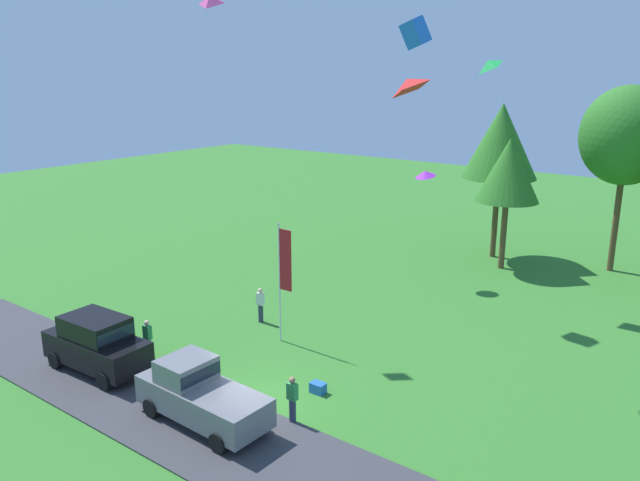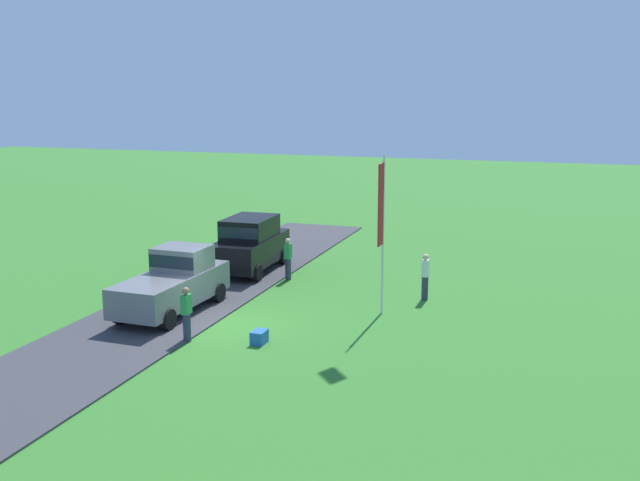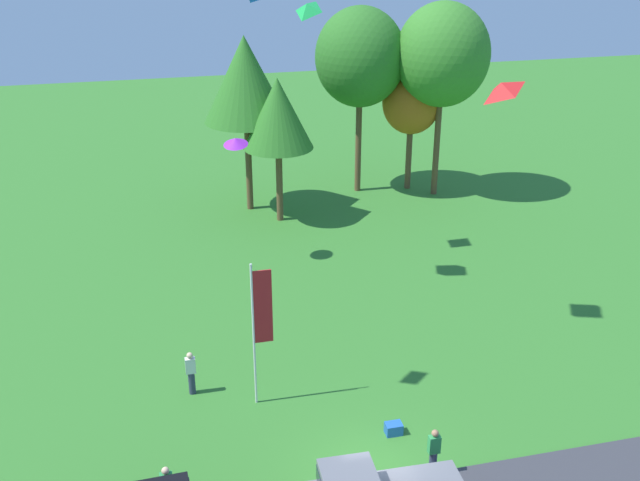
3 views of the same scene
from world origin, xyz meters
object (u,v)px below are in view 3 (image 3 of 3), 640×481
(tree_lone_near, at_px, (411,103))
(kite_diamond_mid_center, at_px, (307,8))
(tree_left_of_center, at_px, (278,114))
(flag_banner, at_px, (260,317))
(tree_right_of_center, at_px, (245,80))
(cooler_box, at_px, (394,429))
(kite_diamond_topmost, at_px, (500,89))
(kite_delta_high_left, at_px, (236,141))
(tree_far_right, at_px, (360,57))
(person_beside_suv, at_px, (434,452))
(person_on_lawn, at_px, (191,373))
(tree_center_back, at_px, (443,55))

(tree_lone_near, distance_m, kite_diamond_mid_center, 13.55)
(tree_left_of_center, bearing_deg, flag_banner, -102.78)
(tree_right_of_center, relative_size, cooler_box, 17.56)
(flag_banner, bearing_deg, kite_diamond_topmost, -17.15)
(tree_right_of_center, distance_m, cooler_box, 22.41)
(kite_delta_high_left, bearing_deg, tree_lone_near, 35.34)
(kite_diamond_topmost, bearing_deg, tree_far_right, 84.07)
(person_beside_suv, height_order, cooler_box, person_beside_suv)
(person_on_lawn, relative_size, cooler_box, 3.05)
(tree_left_of_center, height_order, flag_banner, tree_left_of_center)
(person_beside_suv, distance_m, tree_left_of_center, 21.86)
(tree_left_of_center, xyz_separation_m, cooler_box, (0.25, -19.08, -5.83))
(tree_right_of_center, xyz_separation_m, tree_center_back, (11.23, -0.18, 0.86))
(person_beside_suv, relative_size, tree_center_back, 0.15)
(tree_lone_near, relative_size, kite_diamond_mid_center, 7.12)
(tree_far_right, distance_m, tree_lone_near, 4.17)
(tree_center_back, xyz_separation_m, kite_diamond_mid_center, (-9.43, -7.20, 3.69))
(person_on_lawn, distance_m, tree_far_right, 23.17)
(tree_right_of_center, relative_size, kite_diamond_mid_center, 9.59)
(person_on_lawn, xyz_separation_m, tree_lone_near, (14.71, 18.41, 4.48))
(tree_lone_near, relative_size, tree_center_back, 0.65)
(person_on_lawn, xyz_separation_m, kite_diamond_mid_center, (6.52, 9.92, 11.14))
(person_on_lawn, height_order, kite_diamond_topmost, kite_diamond_topmost)
(tree_right_of_center, height_order, flag_banner, tree_right_of_center)
(person_on_lawn, height_order, tree_right_of_center, tree_right_of_center)
(tree_lone_near, height_order, cooler_box, tree_lone_near)
(tree_lone_near, xyz_separation_m, tree_center_back, (1.24, -1.30, 2.97))
(tree_far_right, height_order, flag_banner, tree_far_right)
(person_on_lawn, relative_size, kite_delta_high_left, 1.50)
(person_on_lawn, height_order, kite_diamond_mid_center, kite_diamond_mid_center)
(kite_delta_high_left, xyz_separation_m, kite_diamond_topmost, (6.10, -13.47, 5.09))
(tree_center_back, distance_m, kite_diamond_mid_center, 12.42)
(tree_far_right, xyz_separation_m, tree_lone_near, (3.13, -0.31, -2.73))
(kite_diamond_topmost, bearing_deg, cooler_box, -167.90)
(tree_left_of_center, relative_size, tree_far_right, 0.72)
(tree_lone_near, distance_m, cooler_box, 24.34)
(tree_lone_near, xyz_separation_m, flag_banner, (-12.32, -19.49, -1.90))
(person_beside_suv, relative_size, tree_right_of_center, 0.17)
(tree_right_of_center, distance_m, kite_diamond_topmost, 21.35)
(tree_center_back, bearing_deg, tree_lone_near, 133.60)
(person_beside_suv, height_order, tree_center_back, tree_center_back)
(cooler_box, distance_m, kite_diamond_topmost, 11.50)
(person_on_lawn, bearing_deg, tree_lone_near, 51.37)
(tree_far_right, distance_m, tree_center_back, 4.66)
(tree_left_of_center, relative_size, kite_diamond_mid_center, 7.75)
(tree_left_of_center, bearing_deg, person_beside_suv, -87.91)
(cooler_box, distance_m, kite_delta_high_left, 15.64)
(tree_far_right, bearing_deg, kite_delta_high_left, -134.69)
(tree_left_of_center, xyz_separation_m, kite_delta_high_left, (-2.89, -4.97, 0.17))
(cooler_box, bearing_deg, tree_right_of_center, 94.36)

